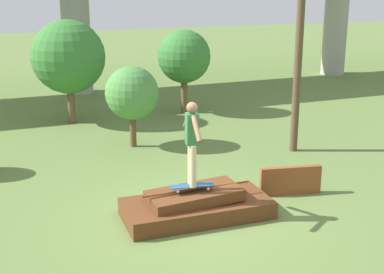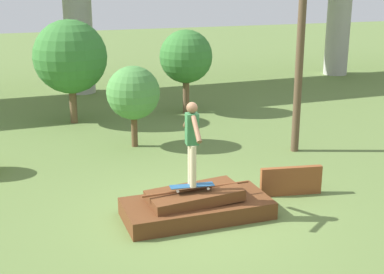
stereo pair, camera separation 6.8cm
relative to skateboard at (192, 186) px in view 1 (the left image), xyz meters
The scene contains 8 objects.
ground_plane 0.67m from the skateboard, 25.11° to the left, with size 80.00×80.00×0.00m, color olive.
scrap_pile 0.45m from the skateboard, 27.12° to the left, with size 2.82×1.36×0.59m.
scrap_plank_loose 2.41m from the skateboard, ahead, with size 1.31×0.38×0.61m.
skateboard is the anchor object (origin of this frame).
skater 0.93m from the skateboard, 116.57° to the right, with size 0.25×1.17×1.58m.
tree_behind_left 8.16m from the skateboard, 96.67° to the left, with size 2.26×2.26×3.22m.
tree_behind_right 8.53m from the skateboard, 70.33° to the left, with size 1.76×1.76×2.80m.
tree_mid_back 4.92m from the skateboard, 87.68° to the left, with size 1.42×1.42×2.19m.
Camera 1 is at (-3.51, -8.68, 4.33)m, focal length 50.00 mm.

